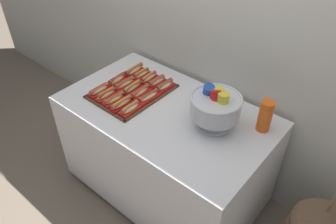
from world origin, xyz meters
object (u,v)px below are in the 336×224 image
object	(u,v)px
serving_tray	(132,92)
hot_dog_10	(134,70)
hot_dog_5	(117,80)
hot_dog_12	(149,78)
hot_dog_13	(156,82)
hot_dog_3	(122,103)
punch_bowl	(216,106)
hot_dog_7	(132,88)
hot_dog_1	(106,94)
hot_dog_6	(124,84)
cup_stack	(265,116)
hot_dog_14	(164,86)
hot_dog_9	(148,97)
hot_dog_8	(140,92)
hot_dog_4	(130,108)
hot_dog_11	(141,74)
hot_dog_2	(114,99)
hot_dog_0	(99,90)
buffet_table	(166,151)

from	to	relation	value
serving_tray	hot_dog_10	xyz separation A→B (m)	(-0.15, 0.17, 0.03)
serving_tray	hot_dog_5	xyz separation A→B (m)	(-0.15, 0.00, 0.03)
hot_dog_12	hot_dog_13	size ratio (longest dim) A/B	1.03
hot_dog_3	punch_bowl	size ratio (longest dim) A/B	0.57
serving_tray	hot_dog_7	distance (m)	0.03
hot_dog_1	hot_dog_6	distance (m)	0.17
hot_dog_13	cup_stack	world-z (taller)	cup_stack
hot_dog_3	punch_bowl	distance (m)	0.61
hot_dog_1	hot_dog_14	size ratio (longest dim) A/B	1.00
hot_dog_9	hot_dog_12	distance (m)	0.22
serving_tray	hot_dog_8	xyz separation A→B (m)	(0.07, -0.00, 0.03)
hot_dog_7	hot_dog_14	world-z (taller)	hot_dog_14
serving_tray	punch_bowl	distance (m)	0.64
hot_dog_9	hot_dog_4	bearing A→B (deg)	-90.78
hot_dog_10	hot_dog_14	world-z (taller)	hot_dog_10
serving_tray	hot_dog_6	bearing A→B (deg)	179.22
hot_dog_8	hot_dog_11	world-z (taller)	hot_dog_8
hot_dog_2	hot_dog_14	size ratio (longest dim) A/B	1.02
hot_dog_2	hot_dog_10	size ratio (longest dim) A/B	0.90
hot_dog_0	hot_dog_4	distance (m)	0.30
hot_dog_14	punch_bowl	distance (m)	0.49
hot_dog_4	hot_dog_9	bearing A→B (deg)	89.22
hot_dog_12	cup_stack	xyz separation A→B (m)	(0.86, 0.06, 0.07)
hot_dog_1	punch_bowl	world-z (taller)	punch_bowl
hot_dog_0	cup_stack	world-z (taller)	cup_stack
hot_dog_10	hot_dog_14	size ratio (longest dim) A/B	1.13
hot_dog_6	hot_dog_8	distance (m)	0.15
hot_dog_8	hot_dog_7	bearing A→B (deg)	179.22
hot_dog_6	hot_dog_2	bearing A→B (deg)	-66.34
hot_dog_0	hot_dog_4	world-z (taller)	hot_dog_0
hot_dog_1	hot_dog_7	xyz separation A→B (m)	(0.08, 0.16, 0.00)
hot_dog_8	hot_dog_10	bearing A→B (deg)	142.97
hot_dog_12	punch_bowl	distance (m)	0.64
hot_dog_8	hot_dog_13	size ratio (longest dim) A/B	1.11
hot_dog_12	hot_dog_9	bearing A→B (deg)	-48.51
hot_dog_8	punch_bowl	distance (m)	0.57
hot_dog_0	hot_dog_10	xyz separation A→B (m)	(0.00, 0.33, 0.00)
hot_dog_4	punch_bowl	bearing A→B (deg)	26.17
hot_dog_0	hot_dog_6	xyz separation A→B (m)	(0.08, 0.16, 0.00)
hot_dog_2	hot_dog_14	xyz separation A→B (m)	(0.15, 0.33, 0.00)
hot_dog_7	hot_dog_9	bearing A→B (deg)	-0.78
hot_dog_8	hot_dog_14	size ratio (longest dim) A/B	1.10
hot_dog_0	hot_dog_14	xyz separation A→B (m)	(0.30, 0.33, 0.00)
hot_dog_8	hot_dog_11	distance (m)	0.22
punch_bowl	hot_dog_4	bearing A→B (deg)	-153.83
buffet_table	hot_dog_1	distance (m)	0.58
buffet_table	hot_dog_2	bearing A→B (deg)	-151.41
hot_dog_12	punch_bowl	size ratio (longest dim) A/B	0.54
hot_dog_5	hot_dog_6	world-z (taller)	same
hot_dog_3	hot_dog_5	bearing A→B (deg)	142.97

